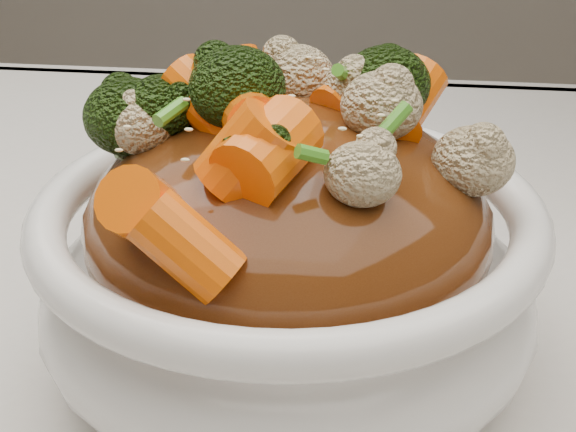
# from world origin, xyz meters

# --- Properties ---
(tablecloth) EXTENTS (1.20, 0.80, 0.04)m
(tablecloth) POSITION_xyz_m (0.00, 0.00, 0.73)
(tablecloth) COLOR silver
(tablecloth) RESTS_ON dining_table
(bowl) EXTENTS (0.29, 0.29, 0.09)m
(bowl) POSITION_xyz_m (0.06, -0.03, 0.79)
(bowl) COLOR white
(bowl) RESTS_ON tablecloth
(sauce_base) EXTENTS (0.23, 0.23, 0.10)m
(sauce_base) POSITION_xyz_m (0.06, -0.03, 0.83)
(sauce_base) COLOR #52270E
(sauce_base) RESTS_ON bowl
(carrots) EXTENTS (0.23, 0.23, 0.05)m
(carrots) POSITION_xyz_m (0.06, -0.03, 0.89)
(carrots) COLOR #FF6608
(carrots) RESTS_ON sauce_base
(broccoli) EXTENTS (0.23, 0.23, 0.05)m
(broccoli) POSITION_xyz_m (0.06, -0.03, 0.89)
(broccoli) COLOR black
(broccoli) RESTS_ON sauce_base
(cauliflower) EXTENTS (0.23, 0.23, 0.04)m
(cauliflower) POSITION_xyz_m (0.06, -0.03, 0.89)
(cauliflower) COLOR beige
(cauliflower) RESTS_ON sauce_base
(scallions) EXTENTS (0.17, 0.17, 0.02)m
(scallions) POSITION_xyz_m (0.06, -0.03, 0.89)
(scallions) COLOR #429622
(scallions) RESTS_ON sauce_base
(sesame_seeds) EXTENTS (0.21, 0.21, 0.01)m
(sesame_seeds) POSITION_xyz_m (0.06, -0.03, 0.89)
(sesame_seeds) COLOR #F6E8AF
(sesame_seeds) RESTS_ON sauce_base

